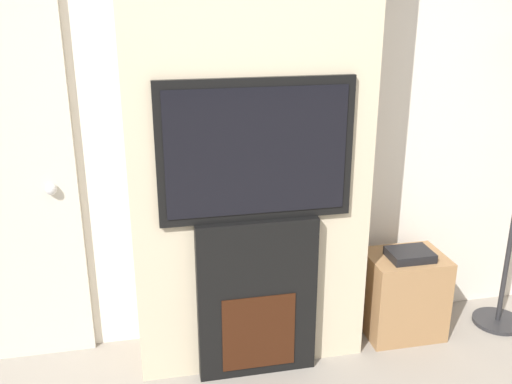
{
  "coord_description": "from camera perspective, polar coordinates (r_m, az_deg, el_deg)",
  "views": [
    {
      "loc": [
        -0.55,
        -1.01,
        1.97
      ],
      "look_at": [
        0.0,
        1.59,
        1.03
      ],
      "focal_mm": 40.0,
      "sensor_mm": 36.0,
      "label": 1
    }
  ],
  "objects": [
    {
      "name": "television",
      "position": [
        2.75,
        0.01,
        4.14
      ],
      "size": [
        0.96,
        0.07,
        0.71
      ],
      "color": "black",
      "rests_on": "fireplace"
    },
    {
      "name": "chimney_breast",
      "position": [
        2.93,
        -0.84,
        7.23
      ],
      "size": [
        1.23,
        0.41,
        2.7
      ],
      "color": "beige",
      "rests_on": "ground_plane"
    },
    {
      "name": "media_stand",
      "position": [
        3.57,
        14.51,
        -9.77
      ],
      "size": [
        0.45,
        0.35,
        0.56
      ],
      "color": "#997047",
      "rests_on": "ground_plane"
    },
    {
      "name": "fireplace",
      "position": [
        3.07,
        0.0,
        -10.44
      ],
      "size": [
        0.63,
        0.15,
        0.89
      ],
      "color": "black",
      "rests_on": "ground_plane"
    },
    {
      "name": "wall_back",
      "position": [
        3.15,
        -1.68,
        8.11
      ],
      "size": [
        6.0,
        0.06,
        2.7
      ],
      "color": "silver",
      "rests_on": "ground_plane"
    }
  ]
}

